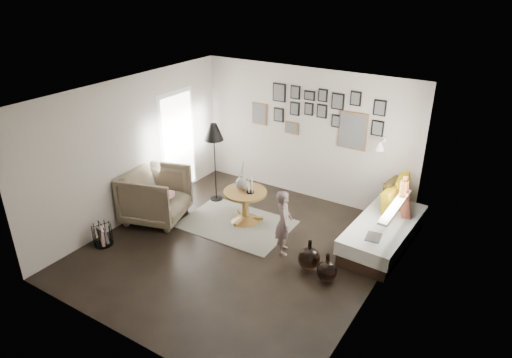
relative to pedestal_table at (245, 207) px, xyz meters
The scene contains 23 objects.
ground 0.97m from the pedestal_table, 64.91° to the right, with size 4.80×4.80×0.00m, color black.
wall_back 1.90m from the pedestal_table, 75.83° to the left, with size 4.50×4.50×0.00m, color #A79E92.
wall_front 3.42m from the pedestal_table, 83.07° to the right, with size 4.50×4.50×0.00m, color #A79E92.
wall_left 2.28m from the pedestal_table, 155.64° to the right, with size 4.80×4.80×0.00m, color #A79E92.
wall_right 2.95m from the pedestal_table, 17.64° to the right, with size 4.80×4.80×0.00m, color #A79E92.
ceiling 2.49m from the pedestal_table, 64.91° to the right, with size 4.80×4.80×0.00m, color white.
door_left 2.03m from the pedestal_table, 168.96° to the left, with size 0.00×2.14×2.14m.
window_right 2.70m from the pedestal_table, 11.03° to the left, with size 0.15×1.32×1.30m.
gallery_wall 2.23m from the pedestal_table, 66.17° to the left, with size 2.74×0.03×1.08m.
wall_sconce 2.61m from the pedestal_table, 33.64° to the left, with size 0.18×0.36×0.16m.
rug 0.34m from the pedestal_table, 111.42° to the right, with size 1.93×1.35×0.01m, color #B9B7A2.
pedestal_table is the anchor object (origin of this frame).
vase 0.51m from the pedestal_table, 165.96° to the left, with size 0.22×0.22×0.56m.
candles 0.48m from the pedestal_table, ahead, with size 0.13×0.13×0.29m.
daybed 2.48m from the pedestal_table, 14.79° to the left, with size 0.95×2.08×0.98m.
magazine_on_daybed 2.40m from the pedestal_table, ahead, with size 0.22×0.30×0.02m, color black.
armchair 1.65m from the pedestal_table, 151.25° to the right, with size 1.03×1.06×0.97m, color brown.
armchair_cushion 1.60m from the pedestal_table, 152.31° to the right, with size 0.44×0.44×0.11m, color white.
floor_lamp 1.52m from the pedestal_table, 157.27° to the left, with size 0.37×0.37×1.60m.
magazine_basket 2.51m from the pedestal_table, 129.77° to the right, with size 0.40×0.40×0.38m.
demijohn_large 1.80m from the pedestal_table, 23.66° to the right, with size 0.34×0.34×0.51m.
demijohn_small 2.17m from the pedestal_table, 22.85° to the right, with size 0.30×0.30×0.47m.
child 1.21m from the pedestal_table, 25.19° to the right, with size 0.40×0.27×1.11m, color #614F4D.
Camera 1 is at (3.66, -5.25, 4.26)m, focal length 32.00 mm.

